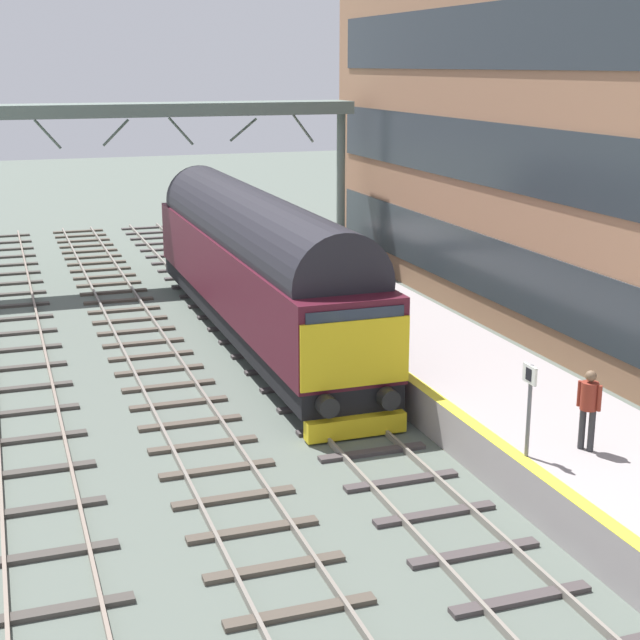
{
  "coord_description": "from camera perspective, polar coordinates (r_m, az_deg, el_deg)",
  "views": [
    {
      "loc": [
        -7.5,
        -20.34,
        8.38
      ],
      "look_at": [
        0.2,
        1.75,
        2.02
      ],
      "focal_mm": 52.91,
      "sensor_mm": 36.0,
      "label": 1
    }
  ],
  "objects": [
    {
      "name": "diesel_locomotive",
      "position": [
        29.25,
        -3.96,
        3.52
      ],
      "size": [
        2.74,
        17.58,
        4.68
      ],
      "color": "black",
      "rests_on": "ground"
    },
    {
      "name": "track_adjacent_west",
      "position": [
        22.34,
        -7.48,
        -6.81
      ],
      "size": [
        2.5,
        60.0,
        0.15
      ],
      "color": "gray",
      "rests_on": "ground"
    },
    {
      "name": "track_main",
      "position": [
        23.22,
        0.96,
        -5.81
      ],
      "size": [
        2.5,
        60.0,
        0.15
      ],
      "color": "gray",
      "rests_on": "ground"
    },
    {
      "name": "waiting_passenger",
      "position": [
        19.22,
        15.95,
        -4.82
      ],
      "size": [
        0.46,
        0.46,
        1.64
      ],
      "rotation": [
        0.0,
        0.0,
        2.06
      ],
      "color": "#303032",
      "rests_on": "station_platform"
    },
    {
      "name": "platform_number_sign",
      "position": [
        18.52,
        12.54,
        -4.51
      ],
      "size": [
        0.1,
        0.44,
        1.86
      ],
      "color": "slate",
      "rests_on": "station_platform"
    },
    {
      "name": "track_adjacent_far_west",
      "position": [
        21.98,
        -16.95,
        -7.75
      ],
      "size": [
        2.5,
        60.0,
        0.15
      ],
      "color": "gray",
      "rests_on": "ground"
    },
    {
      "name": "ground_plane",
      "position": [
        23.24,
        0.96,
        -5.93
      ],
      "size": [
        140.0,
        140.0,
        0.0
      ],
      "primitive_type": "plane",
      "color": "#576158",
      "rests_on": "ground"
    },
    {
      "name": "station_building",
      "position": [
        31.29,
        15.31,
        15.93
      ],
      "size": [
        4.86,
        29.34,
        18.12
      ],
      "color": "#A17254",
      "rests_on": "ground"
    },
    {
      "name": "overhead_footbridge",
      "position": [
        38.02,
        -10.36,
        11.92
      ],
      "size": [
        16.43,
        2.0,
        6.94
      ],
      "color": "slate",
      "rests_on": "ground"
    },
    {
      "name": "station_platform",
      "position": [
        24.47,
        8.92,
        -3.77
      ],
      "size": [
        4.0,
        44.0,
        1.01
      ],
      "color": "#9D9595",
      "rests_on": "ground"
    }
  ]
}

